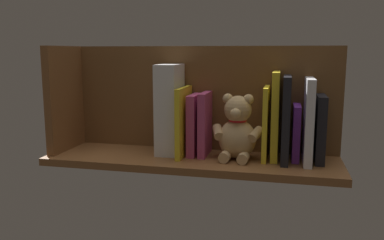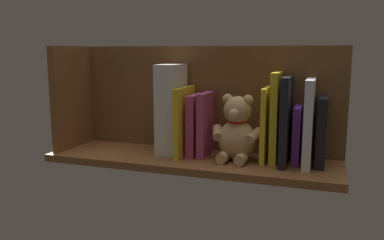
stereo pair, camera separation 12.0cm
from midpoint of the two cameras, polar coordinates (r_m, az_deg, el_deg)
The scene contains 14 objects.
ground_plane at distance 122.23cm, azimuth 2.81°, elevation -5.77°, with size 88.55×25.79×2.20cm, color brown.
shelf_back_panel at distance 128.90cm, azimuth 4.20°, elevation 3.10°, with size 88.55×1.50×33.42cm, color brown.
shelf_side_divider at distance 136.46cm, azimuth -14.46°, elevation 3.19°, with size 2.40×19.79×33.42cm, color brown.
book_0 at distance 118.58cm, azimuth 20.89°, elevation -1.54°, with size 2.60×12.55×19.37cm, color black.
book_1 at distance 116.51cm, azimuth 19.30°, elevation -0.40°, with size 2.32×15.67×24.33cm, color silver.
book_2 at distance 119.49cm, azimuth 17.67°, elevation -2.03°, with size 2.09×11.11×16.28cm, color purple.
book_3 at distance 116.61cm, azimuth 16.24°, elevation -0.10°, with size 2.17×15.57×24.86cm, color black.
book_4 at distance 118.30cm, azimuth 14.80°, elevation 0.37°, with size 2.08×12.32×25.92cm, color yellow.
book_5 at distance 118.41cm, azimuth 13.43°, elevation -0.64°, with size 1.40×13.27×21.55cm, color yellow.
teddy_bear at distance 117.77cm, azimuth 9.34°, elevation -1.65°, with size 15.78×12.79×19.47cm.
book_6 at distance 122.03cm, azimuth 4.80°, elevation -0.61°, with size 2.24×12.46×19.40cm, color #B23F72.
book_7 at distance 123.04cm, azimuth 3.31°, elevation -0.68°, with size 2.51×12.25×18.70cm, color #B23F72.
book_8 at distance 121.83cm, azimuth 1.72°, elevation -0.21°, with size 1.49×16.10×21.03cm, color yellow.
dictionary_thick_white at distance 124.31cm, azimuth -0.23°, elevation 1.58°, with size 6.47×12.70×27.84cm, color silver.
Camera 2 is at (-38.18, 111.56, 31.66)cm, focal length 37.15 mm.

